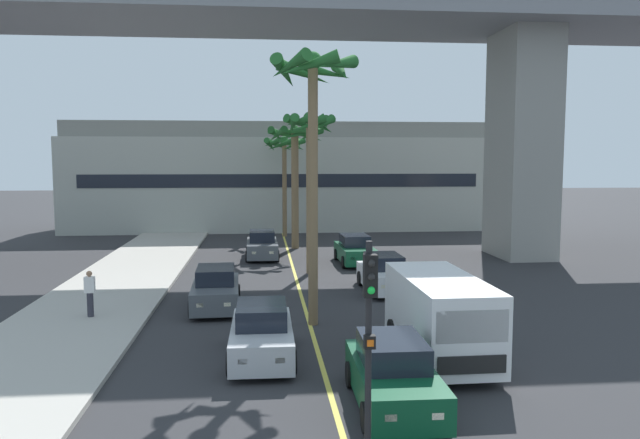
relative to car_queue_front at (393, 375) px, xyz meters
name	(u,v)px	position (x,y,z in m)	size (l,w,h in m)	color
sidewalk_left	(51,344)	(-9.35, 5.43, -0.65)	(4.80, 80.00, 0.15)	#ADA89E
lane_stripe_center	(298,286)	(-1.35, 13.43, -0.72)	(0.14, 56.00, 0.01)	#DBCC4C
bridge_overpass	(316,16)	(0.09, 20.58, 12.62)	(61.68, 8.00, 17.00)	gray
pier_building_backdrop	(281,177)	(-1.35, 36.79, 3.45)	(33.32, 8.04, 8.46)	#ADB2A8
car_queue_front	(393,375)	(0.00, 0.00, 0.00)	(1.88, 4.12, 1.56)	#0C4728
car_queue_second	(384,274)	(2.25, 12.10, 0.00)	(1.89, 4.13, 1.56)	white
car_queue_third	(262,334)	(-2.99, 3.62, 0.00)	(1.85, 4.11, 1.56)	#B7BABF
car_queue_fourth	(216,290)	(-4.71, 9.68, 0.00)	(1.95, 4.16, 1.56)	#4C5156
car_queue_fifth	(355,250)	(2.05, 18.98, 0.00)	(1.92, 4.15, 1.56)	#0C4728
car_queue_sixth	(262,246)	(-2.93, 21.31, 0.00)	(1.87, 4.12, 1.56)	#4C5156
delivery_van	(440,315)	(2.00, 3.09, 0.57)	(2.20, 5.27, 2.36)	white
traffic_light_median_near	(369,324)	(-1.07, -2.78, 1.99)	(0.24, 0.37, 4.20)	black
traffic_light_median_far	(312,232)	(-0.96, 10.92, 1.99)	(0.24, 0.37, 4.20)	black
palm_tree_near_median	(295,149)	(-0.82, 24.96, 5.52)	(3.63, 3.67, 7.72)	brown
palm_tree_mid_median	(284,153)	(-1.27, 30.99, 5.29)	(3.23, 3.23, 7.26)	brown
palm_tree_far_median	(313,102)	(-1.23, 7.08, 6.80)	(3.06, 3.05, 9.16)	brown
palm_tree_farthest_median	(310,141)	(-0.60, 16.41, 5.77)	(2.62, 2.64, 7.90)	brown
pedestrian_near_crosswalk	(90,293)	(-8.95, 8.31, 0.28)	(0.34, 0.22, 1.62)	#2D2D38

